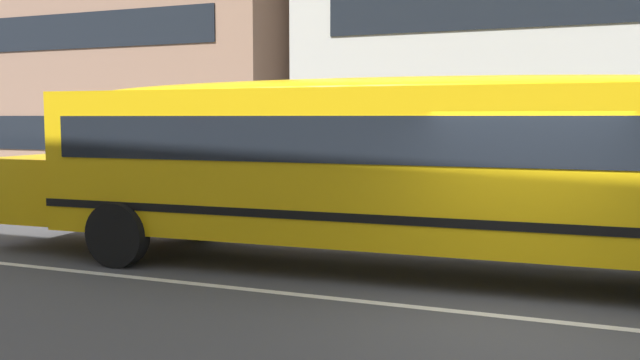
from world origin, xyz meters
name	(u,v)px	position (x,y,z in m)	size (l,w,h in m)	color
ground_plane	(517,318)	(0.00, 0.00, 0.00)	(400.00, 400.00, 0.00)	#424244
sidewalk_far	(552,227)	(0.00, 7.38, 0.01)	(120.00, 3.00, 0.01)	gray
lane_centreline	(517,318)	(0.00, 0.00, 0.00)	(110.00, 0.16, 0.01)	silver
school_bus	(387,157)	(-2.22, 1.98, 1.81)	(13.68, 3.28, 3.04)	yellow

